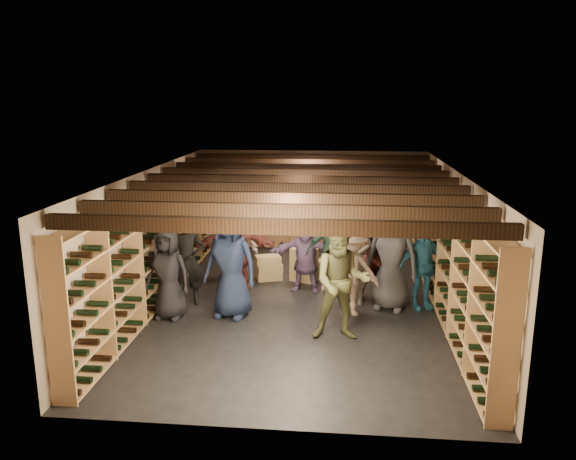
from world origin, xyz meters
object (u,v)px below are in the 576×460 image
(person_6, at_px, (230,263))
(person_10, at_px, (332,253))
(person_0, at_px, (168,273))
(crate_stack_right, at_px, (269,268))
(crate_stack_left, at_px, (304,265))
(person_1, at_px, (187,261))
(person_9, at_px, (230,235))
(person_4, at_px, (423,266))
(person_11, at_px, (306,254))
(crate_loose, at_px, (316,264))
(person_12, at_px, (392,257))
(person_2, at_px, (342,282))
(person_8, at_px, (379,258))
(person_5, at_px, (235,246))
(person_3, at_px, (350,272))
(person_7, at_px, (354,258))

(person_6, xyz_separation_m, person_10, (1.68, 1.19, -0.11))
(person_0, bearing_deg, crate_stack_right, 64.58)
(crate_stack_left, xyz_separation_m, person_1, (-1.99, -1.50, 0.47))
(person_9, bearing_deg, person_4, -10.98)
(person_1, height_order, person_11, person_1)
(person_0, distance_m, person_4, 4.41)
(person_6, xyz_separation_m, person_9, (-0.41, 2.00, -0.02))
(crate_loose, relative_size, person_12, 0.26)
(crate_stack_left, relative_size, crate_stack_right, 1.18)
(person_11, bearing_deg, person_2, -66.74)
(person_1, relative_size, person_10, 0.97)
(person_12, bearing_deg, person_0, -148.89)
(person_2, height_order, person_8, person_2)
(crate_stack_left, height_order, person_5, person_5)
(crate_loose, bearing_deg, person_8, -55.49)
(person_1, distance_m, person_11, 2.26)
(crate_stack_right, bearing_deg, person_9, -180.00)
(person_8, bearing_deg, person_4, -55.95)
(person_0, xyz_separation_m, person_6, (1.04, 0.18, 0.15))
(crate_loose, bearing_deg, person_6, -114.27)
(person_12, bearing_deg, person_3, -132.53)
(person_9, distance_m, person_12, 3.44)
(person_2, relative_size, person_3, 1.18)
(person_1, xyz_separation_m, person_2, (2.76, -1.23, 0.11))
(person_5, relative_size, person_10, 0.99)
(person_3, relative_size, person_11, 1.06)
(crate_stack_right, relative_size, person_10, 0.34)
(person_3, distance_m, person_6, 2.04)
(person_11, bearing_deg, person_7, -27.38)
(crate_stack_right, height_order, person_2, person_2)
(person_2, xyz_separation_m, person_10, (-0.19, 1.92, -0.08))
(crate_stack_left, height_order, crate_loose, crate_stack_left)
(crate_stack_left, height_order, person_8, person_8)
(person_3, xyz_separation_m, person_7, (0.08, 0.59, 0.08))
(person_8, relative_size, person_11, 1.05)
(person_3, height_order, person_4, person_3)
(crate_stack_left, relative_size, person_0, 0.43)
(crate_stack_left, relative_size, person_12, 0.36)
(person_5, distance_m, person_12, 3.08)
(person_2, bearing_deg, person_11, 104.78)
(person_2, distance_m, person_6, 2.01)
(crate_loose, bearing_deg, person_12, -58.33)
(crate_loose, height_order, person_0, person_0)
(crate_stack_right, bearing_deg, person_6, -100.93)
(person_6, relative_size, person_9, 1.02)
(crate_stack_right, height_order, crate_loose, crate_stack_right)
(crate_loose, relative_size, person_1, 0.31)
(person_10, bearing_deg, person_5, 160.52)
(person_3, relative_size, person_9, 0.84)
(person_0, height_order, person_10, person_10)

